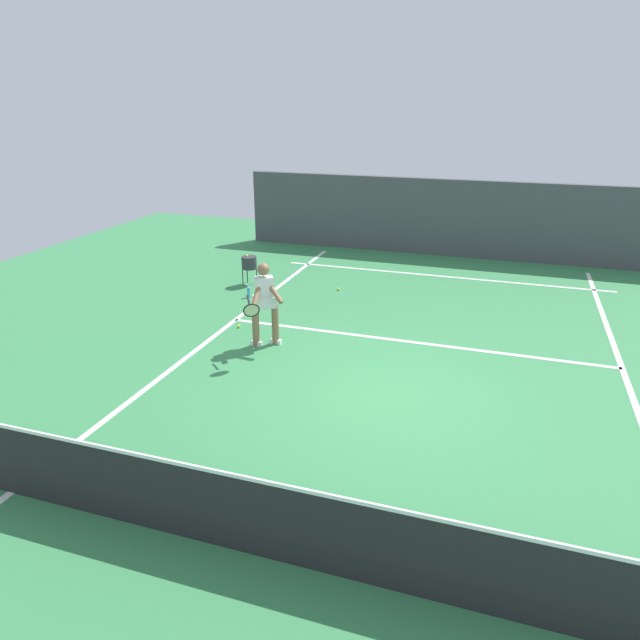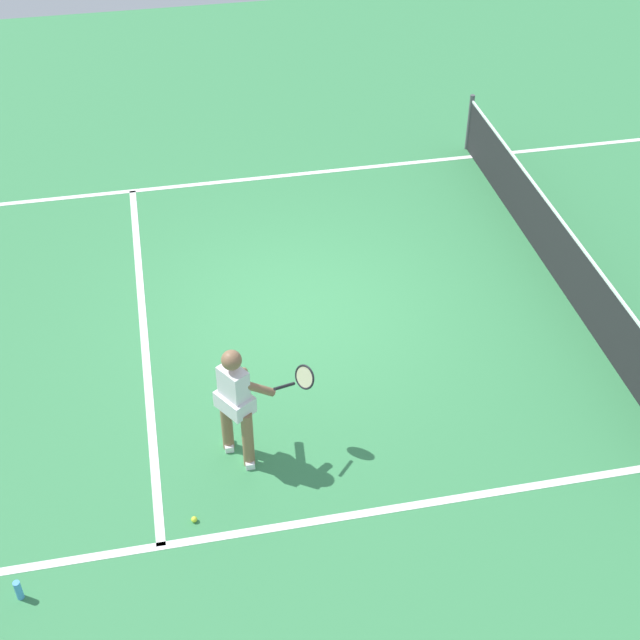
% 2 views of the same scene
% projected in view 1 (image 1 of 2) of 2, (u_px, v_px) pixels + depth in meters
% --- Properties ---
extents(ground_plane, '(23.55, 23.55, 0.00)m').
position_uv_depth(ground_plane, '(386.00, 393.00, 8.83)').
color(ground_plane, '#38844C').
extents(court_back_wall, '(12.19, 0.24, 2.15)m').
position_uv_depth(court_back_wall, '(453.00, 218.00, 16.19)').
color(court_back_wall, '#47474C').
rests_on(court_back_wall, ground).
extents(baseline_marking, '(8.19, 0.10, 0.01)m').
position_uv_depth(baseline_marking, '(441.00, 276.00, 14.63)').
color(baseline_marking, white).
rests_on(baseline_marking, ground).
extents(service_line_marking, '(7.19, 0.10, 0.01)m').
position_uv_depth(service_line_marking, '(410.00, 342.00, 10.69)').
color(service_line_marking, white).
rests_on(service_line_marking, ground).
extents(sideline_right_marking, '(0.10, 16.11, 0.01)m').
position_uv_depth(sideline_right_marking, '(181.00, 362.00, 9.89)').
color(sideline_right_marking, white).
rests_on(sideline_right_marking, ground).
extents(court_net, '(7.87, 0.08, 1.00)m').
position_uv_depth(court_net, '(304.00, 528.00, 5.39)').
color(court_net, '#4C4C51').
rests_on(court_net, ground).
extents(tennis_player, '(0.68, 1.14, 1.55)m').
position_uv_depth(tennis_player, '(264.00, 302.00, 10.25)').
color(tennis_player, '#8C6647').
rests_on(tennis_player, ground).
extents(tennis_ball_near, '(0.07, 0.07, 0.07)m').
position_uv_depth(tennis_ball_near, '(339.00, 289.00, 13.54)').
color(tennis_ball_near, '#D1E533').
rests_on(tennis_ball_near, ground).
extents(tennis_ball_mid, '(0.07, 0.07, 0.07)m').
position_uv_depth(tennis_ball_mid, '(239.00, 326.00, 11.34)').
color(tennis_ball_mid, '#D1E533').
rests_on(tennis_ball_mid, ground).
extents(ball_hopper, '(0.36, 0.36, 0.74)m').
position_uv_depth(ball_hopper, '(249.00, 263.00, 13.79)').
color(ball_hopper, '#333338').
rests_on(ball_hopper, ground).
extents(water_bottle, '(0.07, 0.07, 0.24)m').
position_uv_depth(water_bottle, '(249.00, 292.00, 13.03)').
color(water_bottle, '#4C9EE5').
rests_on(water_bottle, ground).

